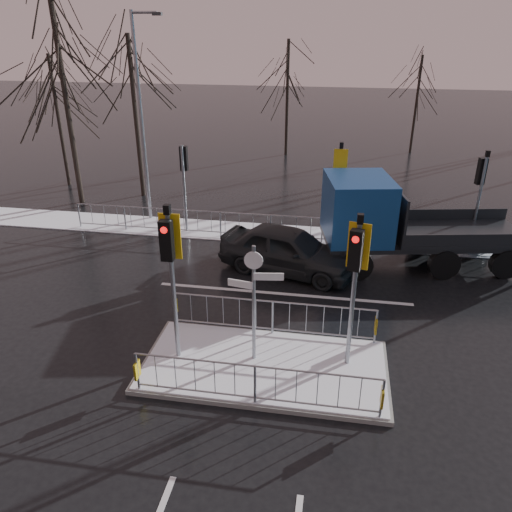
% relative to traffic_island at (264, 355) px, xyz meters
% --- Properties ---
extents(ground, '(120.00, 120.00, 0.00)m').
position_rel_traffic_island_xyz_m(ground, '(0.01, -0.01, -0.39)').
color(ground, black).
rests_on(ground, ground).
extents(snow_verge, '(30.00, 2.00, 0.04)m').
position_rel_traffic_island_xyz_m(snow_verge, '(0.01, 8.59, -0.37)').
color(snow_verge, white).
rests_on(snow_verge, ground).
extents(lane_markings, '(8.00, 11.38, 0.01)m').
position_rel_traffic_island_xyz_m(lane_markings, '(0.01, -0.34, -0.39)').
color(lane_markings, silver).
rests_on(lane_markings, ground).
extents(traffic_island, '(6.00, 3.04, 4.15)m').
position_rel_traffic_island_xyz_m(traffic_island, '(0.00, 0.00, 0.00)').
color(traffic_island, slate).
rests_on(traffic_island, ground).
extents(far_kerb_fixtures, '(18.00, 0.65, 3.83)m').
position_rel_traffic_island_xyz_m(far_kerb_fixtures, '(0.31, 8.08, 0.63)').
color(far_kerb_fixtures, gray).
rests_on(far_kerb_fixtures, ground).
extents(car_far_lane, '(5.01, 3.06, 1.59)m').
position_rel_traffic_island_xyz_m(car_far_lane, '(-0.02, 5.42, 0.41)').
color(car_far_lane, black).
rests_on(car_far_lane, ground).
extents(flatbed_truck, '(7.17, 3.75, 3.16)m').
position_rel_traffic_island_xyz_m(flatbed_truck, '(3.14, 6.48, 1.29)').
color(flatbed_truck, black).
rests_on(flatbed_truck, ground).
extents(tree_near_a, '(4.75, 4.75, 8.97)m').
position_rel_traffic_island_xyz_m(tree_near_a, '(-10.49, 10.99, 5.72)').
color(tree_near_a, black).
rests_on(tree_near_a, ground).
extents(tree_near_b, '(4.00, 4.00, 7.55)m').
position_rel_traffic_island_xyz_m(tree_near_b, '(-7.99, 12.49, 4.76)').
color(tree_near_b, black).
rests_on(tree_near_b, ground).
extents(tree_near_c, '(3.50, 3.50, 6.61)m').
position_rel_traffic_island_xyz_m(tree_near_c, '(-12.49, 13.49, 4.11)').
color(tree_near_c, black).
rests_on(tree_near_c, ground).
extents(tree_far_a, '(3.75, 3.75, 7.08)m').
position_rel_traffic_island_xyz_m(tree_far_a, '(-1.99, 21.99, 4.43)').
color(tree_far_a, black).
rests_on(tree_far_a, ground).
extents(tree_far_b, '(3.25, 3.25, 6.14)m').
position_rel_traffic_island_xyz_m(tree_far_b, '(6.01, 23.99, 3.79)').
color(tree_far_b, black).
rests_on(tree_far_b, ground).
extents(street_lamp_left, '(1.25, 0.18, 8.20)m').
position_rel_traffic_island_xyz_m(street_lamp_left, '(-6.42, 9.49, 4.10)').
color(street_lamp_left, gray).
rests_on(street_lamp_left, ground).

